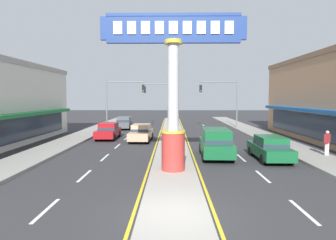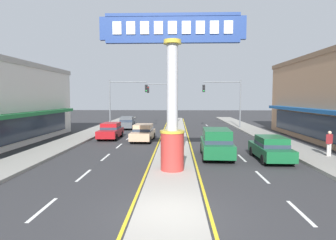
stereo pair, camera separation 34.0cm
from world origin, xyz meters
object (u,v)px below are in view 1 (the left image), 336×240
at_px(traffic_light_median_far, 162,96).
at_px(sedan_near_right_lane, 108,131).
at_px(pedestrian_near_kerb, 327,141).
at_px(sedan_near_left_lane, 270,148).
at_px(district_sign, 173,91).
at_px(suv_far_right_lane, 216,143).
at_px(traffic_light_left_side, 121,95).
at_px(sedan_mid_left_lane, 124,123).
at_px(traffic_light_right_side, 223,95).
at_px(sedan_far_left_oncoming, 141,132).

xyz_separation_m(traffic_light_median_far, sedan_near_right_lane, (-4.67, -14.06, -3.41)).
bearing_deg(sedan_near_right_lane, pedestrian_near_kerb, -27.65).
height_order(sedan_near_right_lane, pedestrian_near_kerb, pedestrian_near_kerb).
bearing_deg(sedan_near_right_lane, sedan_near_left_lane, -36.45).
bearing_deg(district_sign, suv_far_right_lane, 53.34).
xyz_separation_m(traffic_light_left_side, pedestrian_near_kerb, (16.49, -16.87, -3.14)).
bearing_deg(pedestrian_near_kerb, traffic_light_median_far, 117.11).
xyz_separation_m(suv_far_right_lane, sedan_mid_left_lane, (-9.00, 17.10, -0.20)).
height_order(sedan_near_right_lane, suv_far_right_lane, suv_far_right_lane).
bearing_deg(traffic_light_right_side, pedestrian_near_kerb, -78.24).
bearing_deg(sedan_far_left_oncoming, district_sign, -75.22).
distance_m(district_sign, traffic_light_right_side, 22.05).
relative_size(suv_far_right_lane, pedestrian_near_kerb, 2.86).
relative_size(traffic_light_right_side, sedan_near_left_lane, 1.44).
relative_size(traffic_light_left_side, pedestrian_near_kerb, 3.79).
height_order(traffic_light_right_side, suv_far_right_lane, traffic_light_right_side).
bearing_deg(district_sign, pedestrian_near_kerb, 20.00).
bearing_deg(sedan_near_left_lane, suv_far_right_lane, 167.20).
bearing_deg(sedan_mid_left_lane, traffic_light_right_side, 0.76).
distance_m(traffic_light_left_side, sedan_mid_left_lane, 3.49).
bearing_deg(sedan_far_left_oncoming, sedan_near_right_lane, 157.43).
relative_size(sedan_near_right_lane, pedestrian_near_kerb, 2.63).
xyz_separation_m(sedan_near_right_lane, pedestrian_near_kerb, (16.21, -8.49, 0.32)).
height_order(district_sign, suv_far_right_lane, district_sign).
distance_m(traffic_light_left_side, sedan_far_left_oncoming, 10.95).
bearing_deg(traffic_light_right_side, traffic_light_median_far, 147.11).
bearing_deg(traffic_light_left_side, district_sign, -72.60).
bearing_deg(sedan_near_left_lane, traffic_light_median_far, 108.25).
xyz_separation_m(suv_far_right_lane, pedestrian_near_kerb, (7.22, -0.16, 0.12)).
xyz_separation_m(traffic_light_median_far, sedan_near_left_lane, (7.63, -23.14, -3.41)).
distance_m(traffic_light_median_far, sedan_far_left_oncoming, 15.86).
distance_m(traffic_light_right_side, sedan_mid_left_lane, 13.05).
xyz_separation_m(district_sign, sedan_mid_left_lane, (-6.15, 20.92, -3.50)).
bearing_deg(traffic_light_right_side, traffic_light_left_side, -177.49).
bearing_deg(traffic_light_median_far, sedan_near_left_lane, -71.75).
bearing_deg(suv_far_right_lane, sedan_near_right_lane, 137.18).
distance_m(suv_far_right_lane, sedan_far_left_oncoming, 8.99).
bearing_deg(sedan_mid_left_lane, traffic_light_median_far, 48.55).
relative_size(district_sign, traffic_light_right_side, 1.30).
bearing_deg(pedestrian_near_kerb, sedan_mid_left_lane, 133.20).
height_order(traffic_light_median_far, sedan_near_right_lane, traffic_light_median_far).
relative_size(traffic_light_median_far, pedestrian_near_kerb, 3.79).
bearing_deg(pedestrian_near_kerb, traffic_light_left_side, 134.36).
bearing_deg(traffic_light_median_far, sedan_far_left_oncoming, -95.05).
bearing_deg(sedan_near_right_lane, sedan_mid_left_lane, 90.02).
relative_size(traffic_light_right_side, sedan_far_left_oncoming, 1.42).
bearing_deg(sedan_far_left_oncoming, traffic_light_right_side, 48.01).
bearing_deg(suv_far_right_lane, traffic_light_right_side, 78.26).
height_order(sedan_mid_left_lane, sedan_far_left_oncoming, same).
xyz_separation_m(sedan_near_right_lane, sedan_far_left_oncoming, (3.30, -1.37, 0.00)).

